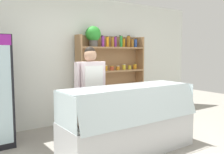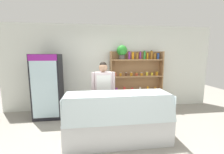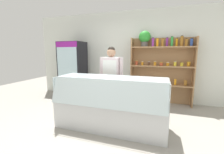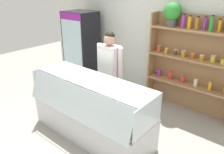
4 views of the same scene
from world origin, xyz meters
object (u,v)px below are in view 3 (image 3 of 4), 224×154
deli_display_case (110,112)px  shop_clerk (111,74)px  drinks_fridge (73,71)px  shelving_unit (158,62)px

deli_display_case → shop_clerk: 1.01m
drinks_fridge → shelving_unit: (2.57, 0.36, 0.31)m
drinks_fridge → shop_clerk: bearing=-24.8°
drinks_fridge → deli_display_case: (1.74, -1.44, -0.58)m
drinks_fridge → shop_clerk: (1.51, -0.70, 0.05)m
shelving_unit → shop_clerk: shelving_unit is taller
drinks_fridge → shelving_unit: 2.61m
deli_display_case → shelving_unit: bearing=65.4°
drinks_fridge → shop_clerk: 1.66m
drinks_fridge → shop_clerk: size_ratio=1.11×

